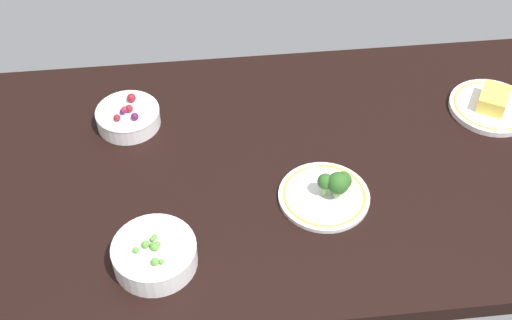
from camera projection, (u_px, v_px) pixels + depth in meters
The scene contains 5 objects.
dining_table at pixel (256, 172), 153.15cm from camera, with size 157.37×81.90×4.00cm, color black.
bowl_peas at pixel (155, 254), 131.05cm from camera, with size 16.67×16.67×6.59cm.
plate_cheese at pixel (492, 105), 164.33cm from camera, with size 20.22×20.22×5.28cm.
plate_broccoli at pixel (328, 192), 143.72cm from camera, with size 19.68×19.68×7.57cm.
bowl_berries at pixel (128, 116), 159.84cm from camera, with size 15.18×15.18×6.24cm.
Camera 1 is at (-11.66, -104.79, 113.10)cm, focal length 47.32 mm.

